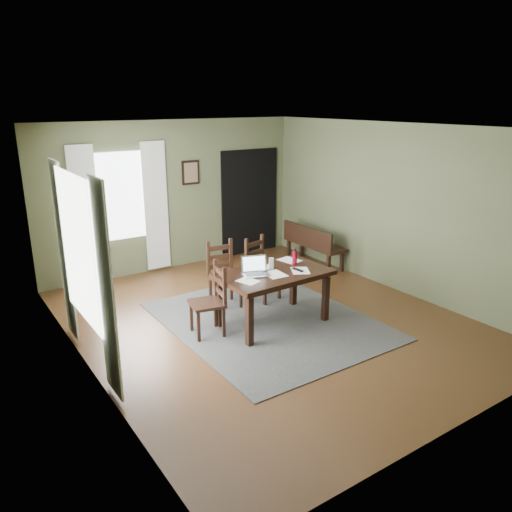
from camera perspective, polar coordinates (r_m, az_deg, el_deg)
ground at (r=7.21m, az=1.34°, el=-7.47°), size 5.00×6.00×0.01m
room_shell at (r=6.65m, az=1.46°, el=6.79°), size 5.02×6.02×2.71m
rug at (r=7.21m, az=1.35°, el=-7.39°), size 2.60×3.20×0.01m
dining_table at (r=6.88m, az=2.04°, el=-2.58°), size 1.55×0.96×0.76m
chair_end at (r=6.68m, az=-5.21°, el=-5.12°), size 0.50×0.50×0.98m
chair_back_left at (r=7.59m, az=-3.72°, el=-2.16°), size 0.48×0.49×0.99m
chair_back_right at (r=7.82m, az=0.59°, el=-1.55°), size 0.53×0.53×0.99m
bench at (r=9.48m, az=6.42°, el=1.60°), size 0.44×1.36×0.77m
laptop at (r=6.75m, az=-0.08°, el=-1.56°), size 0.42×0.38×0.24m
computer_mouse at (r=6.83m, az=0.73°, el=-1.75°), size 0.06×0.10×0.03m
tv_remote at (r=6.93m, az=4.78°, el=-1.58°), size 0.07×0.19×0.02m
drinking_glass at (r=6.94m, az=1.76°, el=-0.87°), size 0.09×0.09×0.16m
water_bottle at (r=7.14m, az=4.44°, el=-0.16°), size 0.07×0.07×0.23m
paper_a at (r=6.51m, az=-0.90°, el=-2.88°), size 0.28×0.32×0.00m
paper_b at (r=6.92m, az=5.09°, el=-1.67°), size 0.35×0.38×0.00m
paper_c at (r=7.08m, az=0.74°, el=-1.17°), size 0.31×0.34×0.00m
paper_d at (r=7.35m, az=3.86°, el=-0.48°), size 0.29×0.35×0.00m
paper_e at (r=6.76m, az=2.15°, el=-2.09°), size 0.27×0.34×0.00m
window_left at (r=5.90m, az=-19.73°, el=0.81°), size 0.01×1.30×1.70m
window_back at (r=8.90m, az=-15.24°, el=6.60°), size 1.00×0.01×1.50m
curtain_left_near at (r=5.23m, az=-16.80°, el=-3.89°), size 0.03×0.48×2.30m
curtain_left_far at (r=6.74m, az=-21.08°, el=0.47°), size 0.03×0.48×2.30m
curtain_back_left at (r=8.74m, az=-18.87°, el=4.41°), size 0.44×0.03×2.30m
curtain_back_right at (r=9.13m, az=-11.37°, el=5.54°), size 0.44×0.03×2.30m
framed_picture at (r=9.36m, az=-7.48°, el=9.44°), size 0.34×0.03×0.44m
doorway_back at (r=10.12m, az=-0.72°, el=6.17°), size 1.30×0.03×2.10m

